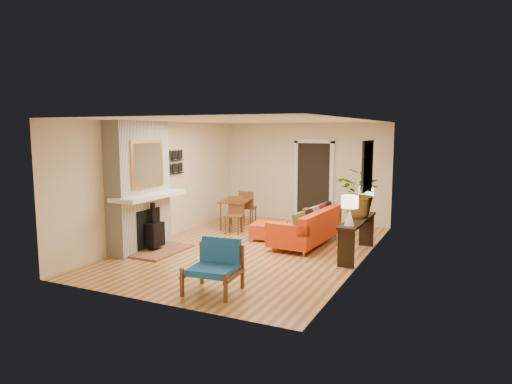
% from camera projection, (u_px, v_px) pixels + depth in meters
% --- Properties ---
extents(room_shell, '(6.50, 6.50, 6.50)m').
position_uv_depth(room_shell, '(320.00, 178.00, 11.30)').
color(room_shell, tan).
rests_on(room_shell, ground).
extents(fireplace, '(1.09, 1.68, 2.60)m').
position_uv_depth(fireplace, '(140.00, 189.00, 9.15)').
color(fireplace, white).
rests_on(fireplace, ground).
extents(sofa, '(1.02, 2.13, 0.82)m').
position_uv_depth(sofa, '(309.00, 227.00, 9.70)').
color(sofa, silver).
rests_on(sofa, ground).
extents(ottoman, '(0.81, 0.81, 0.36)m').
position_uv_depth(ottoman, '(269.00, 230.00, 10.13)').
color(ottoman, silver).
rests_on(ottoman, ground).
extents(blue_chair, '(0.80, 0.79, 0.78)m').
position_uv_depth(blue_chair, '(216.00, 263.00, 6.88)').
color(blue_chair, brown).
rests_on(blue_chair, ground).
extents(dining_table, '(0.87, 1.64, 0.87)m').
position_uv_depth(dining_table, '(239.00, 205.00, 11.27)').
color(dining_table, brown).
rests_on(dining_table, ground).
extents(console_table, '(0.34, 1.85, 0.72)m').
position_uv_depth(console_table, '(357.00, 227.00, 8.75)').
color(console_table, black).
rests_on(console_table, ground).
extents(lamp_near, '(0.30, 0.30, 0.54)m').
position_uv_depth(lamp_near, '(350.00, 207.00, 8.08)').
color(lamp_near, white).
rests_on(lamp_near, console_table).
extents(lamp_far, '(0.30, 0.30, 0.54)m').
position_uv_depth(lamp_far, '(366.00, 197.00, 9.30)').
color(lamp_far, white).
rests_on(lamp_far, console_table).
extents(houseplant, '(1.08, 1.01, 0.96)m').
position_uv_depth(houseplant, '(361.00, 192.00, 8.91)').
color(houseplant, '#1E5919').
rests_on(houseplant, console_table).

